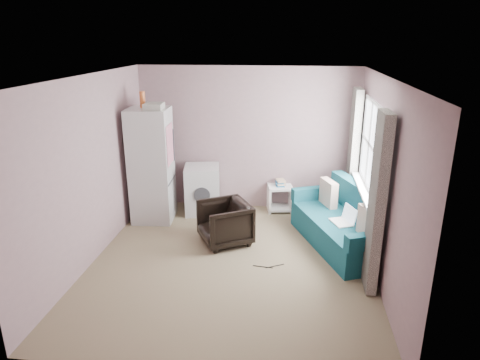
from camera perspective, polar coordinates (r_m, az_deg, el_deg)
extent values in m
cube|color=#827155|center=(6.02, -1.18, -10.97)|extent=(3.80, 4.20, 0.02)
cube|color=silver|center=(5.25, -1.37, 13.67)|extent=(3.80, 4.20, 0.02)
cube|color=gray|center=(7.53, 1.01, 5.48)|extent=(3.80, 0.02, 2.50)
cube|color=gray|center=(3.60, -6.09, -9.99)|extent=(3.80, 0.02, 2.50)
cube|color=gray|center=(6.07, -19.42, 1.15)|extent=(0.02, 4.20, 2.50)
cube|color=gray|center=(5.58, 18.55, -0.26)|extent=(0.02, 4.20, 2.50)
cube|color=white|center=(6.16, 17.38, 4.04)|extent=(0.01, 1.60, 1.20)
imported|color=black|center=(6.40, -2.06, -5.46)|extent=(0.90, 0.91, 0.71)
cube|color=#B6B6B6|center=(7.17, -11.71, 1.89)|extent=(0.69, 0.69, 1.89)
cube|color=#323237|center=(7.17, -9.04, 0.01)|extent=(0.06, 0.60, 0.02)
cube|color=#323237|center=(7.25, -8.85, 4.65)|extent=(0.02, 0.03, 0.54)
cube|color=silver|center=(6.97, -9.32, 4.71)|extent=(0.04, 0.45, 0.65)
cylinder|color=#CE6029|center=(7.02, -12.88, 10.42)|extent=(0.09, 0.09, 0.26)
cube|color=#9B9B92|center=(6.82, -11.41, 9.60)|extent=(0.30, 0.34, 0.10)
cube|color=#B6B6B6|center=(7.50, -5.01, -1.26)|extent=(0.68, 0.68, 0.84)
cube|color=#323237|center=(7.36, -5.11, 1.54)|extent=(0.63, 0.62, 0.05)
cylinder|color=#323237|center=(7.22, -5.10, -2.03)|extent=(0.28, 0.07, 0.28)
cube|color=white|center=(7.57, 5.35, -0.88)|extent=(0.48, 0.48, 0.04)
cube|color=white|center=(7.71, 5.27, -3.59)|extent=(0.48, 0.48, 0.04)
cube|color=white|center=(7.62, 3.88, -2.39)|extent=(0.11, 0.42, 0.47)
cube|color=white|center=(7.67, 6.72, -2.33)|extent=(0.11, 0.42, 0.47)
cube|color=#226190|center=(7.56, 5.36, -0.65)|extent=(0.17, 0.23, 0.03)
cube|color=#D8B390|center=(7.56, 5.45, -0.45)|extent=(0.19, 0.23, 0.03)
cube|color=#226190|center=(7.55, 5.30, -0.24)|extent=(0.16, 0.22, 0.03)
cube|color=#D8B390|center=(7.53, 5.44, -0.06)|extent=(0.19, 0.23, 0.03)
cube|color=#175C6A|center=(6.55, 13.39, -6.81)|extent=(1.50, 2.03, 0.41)
cube|color=#175C6A|center=(6.55, 16.31, -2.99)|extent=(0.87, 1.77, 0.45)
cube|color=#175C6A|center=(5.74, 17.82, -7.61)|extent=(0.86, 0.46, 0.20)
cube|color=#175C6A|center=(7.16, 10.24, -1.69)|extent=(0.86, 0.46, 0.20)
cube|color=beige|center=(5.95, 16.81, -5.48)|extent=(0.27, 0.42, 0.41)
cube|color=beige|center=(6.90, 11.72, -1.68)|extent=(0.27, 0.42, 0.41)
cube|color=white|center=(6.35, 13.32, -5.52)|extent=(0.34, 0.40, 0.02)
cube|color=silver|center=(6.36, 14.41, -4.42)|extent=(0.18, 0.34, 0.22)
cube|color=white|center=(6.33, 16.23, -1.44)|extent=(0.14, 1.70, 0.04)
cube|color=white|center=(6.33, 16.70, -1.20)|extent=(0.02, 1.68, 0.05)
cube|color=white|center=(6.16, 17.21, 4.05)|extent=(0.02, 1.68, 0.05)
cube|color=white|center=(6.05, 17.76, 9.55)|extent=(0.02, 1.68, 0.05)
cube|color=white|center=(5.40, 18.60, 1.92)|extent=(0.02, 0.05, 1.20)
cube|color=white|center=(5.91, 17.64, 3.40)|extent=(0.02, 0.05, 1.20)
cube|color=white|center=(6.42, 16.82, 4.65)|extent=(0.02, 0.05, 1.20)
cube|color=white|center=(6.93, 16.13, 5.71)|extent=(0.02, 0.05, 1.20)
cube|color=beige|center=(5.25, 17.76, -3.10)|extent=(0.12, 0.46, 2.18)
cube|color=beige|center=(7.28, 14.83, 3.18)|extent=(0.12, 0.46, 2.18)
cylinder|color=black|center=(5.93, 4.67, -11.36)|extent=(0.25, 0.14, 0.01)
cylinder|color=black|center=(5.90, 3.07, -11.47)|extent=(0.27, 0.04, 0.01)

